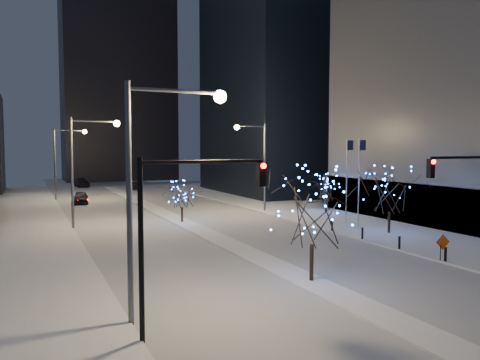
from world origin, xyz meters
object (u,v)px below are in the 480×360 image
street_lamp_w_mid (84,157)px  construction_sign (443,244)px  holiday_tree_plaza_far (326,189)px  holiday_tree_median_far (182,195)px  holiday_tree_plaza_near (390,191)px  car_near (81,198)px  street_lamp_w_far (63,154)px  car_mid (134,186)px  street_lamp_w_near (155,168)px  traffic_signal_west (181,215)px  car_far (82,183)px  street_lamp_east (258,155)px  traffic_signal_east (475,194)px  holiday_tree_median_near (312,210)px

street_lamp_w_mid → construction_sign: street_lamp_w_mid is taller
holiday_tree_plaza_far → street_lamp_w_mid: bearing=177.0°
holiday_tree_median_far → construction_sign: size_ratio=2.46×
holiday_tree_plaza_near → car_near: bearing=122.3°
street_lamp_w_far → car_mid: street_lamp_w_far is taller
street_lamp_w_near → car_near: 45.27m
street_lamp_w_near → traffic_signal_west: 2.70m
street_lamp_w_near → car_near: size_ratio=2.13×
holiday_tree_median_far → street_lamp_w_mid: bearing=174.2°
street_lamp_w_far → car_far: 23.22m
traffic_signal_west → holiday_tree_median_far: traffic_signal_west is taller
street_lamp_w_mid → street_lamp_east: same height
street_lamp_east → holiday_tree_median_far: size_ratio=2.42×
car_far → holiday_tree_plaza_far: holiday_tree_plaza_far is taller
street_lamp_w_far → traffic_signal_east: (17.88, -51.00, -1.74)m
street_lamp_w_mid → holiday_tree_median_far: street_lamp_w_mid is taller
street_lamp_w_far → traffic_signal_west: 52.04m
holiday_tree_plaza_near → traffic_signal_west: bearing=-149.5°
car_near → holiday_tree_plaza_far: (23.63, -21.21, 2.00)m
street_lamp_w_near → holiday_tree_plaza_near: 25.68m
street_lamp_w_mid → holiday_tree_median_near: 24.85m
traffic_signal_east → car_mid: (-5.48, 63.91, -4.11)m
car_far → holiday_tree_plaza_far: 52.59m
street_lamp_w_mid → holiday_tree_plaza_near: 26.91m
street_lamp_w_mid → construction_sign: 30.21m
street_lamp_east → holiday_tree_plaza_far: bearing=-34.6°
street_lamp_w_near → construction_sign: (19.24, 2.32, -5.34)m
car_mid → holiday_tree_median_near: size_ratio=0.62×
car_far → holiday_tree_median_near: 70.20m
traffic_signal_east → car_far: size_ratio=1.33×
holiday_tree_median_far → holiday_tree_plaza_near: size_ratio=0.72×
street_lamp_w_near → car_near: (1.68, 44.88, -5.70)m
street_lamp_w_far → car_mid: (12.39, 12.91, -5.85)m
street_lamp_east → holiday_tree_plaza_far: street_lamp_east is taller
street_lamp_w_mid → traffic_signal_east: size_ratio=1.43×
traffic_signal_west → construction_sign: bearing=13.0°
street_lamp_east → car_far: street_lamp_east is taller
holiday_tree_plaza_near → holiday_tree_plaza_far: bearing=79.2°
street_lamp_w_near → street_lamp_east: size_ratio=1.00×
street_lamp_w_far → car_mid: 18.82m
traffic_signal_west → holiday_tree_plaza_far: 35.76m
traffic_signal_east → holiday_tree_median_near: (-8.78, 3.02, -0.79)m
street_lamp_w_near → construction_sign: 20.10m
holiday_tree_plaza_near → street_lamp_w_mid: bearing=149.0°
holiday_tree_median_near → traffic_signal_east: bearing=-19.0°
street_lamp_east → traffic_signal_east: 29.08m
holiday_tree_plaza_far → car_far: bearing=113.1°
holiday_tree_plaza_far → street_lamp_w_near: bearing=-136.9°
holiday_tree_median_near → street_lamp_east: bearing=69.1°
traffic_signal_east → holiday_tree_median_far: size_ratio=1.70×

